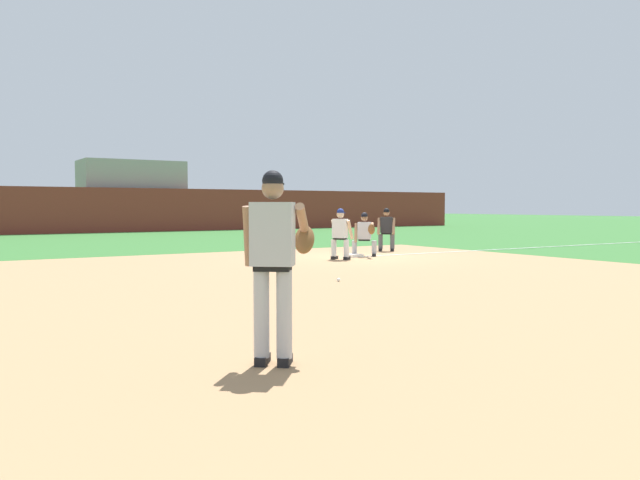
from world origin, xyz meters
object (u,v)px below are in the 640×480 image
object	(u,v)px
first_base_bag	(355,256)
baseball	(339,280)
baserunner	(340,232)
first_baseman	(365,232)
pitcher	(275,255)
umpire	(386,228)

from	to	relation	value
first_base_bag	baseball	distance (m)	6.09
baserunner	first_baseman	bearing A→B (deg)	23.02
first_base_bag	pitcher	distance (m)	12.79
pitcher	umpire	bearing A→B (deg)	48.13
first_baseman	umpire	bearing A→B (deg)	36.22
first_baseman	umpire	world-z (taller)	umpire
pitcher	baserunner	distance (m)	11.86
first_baseman	baserunner	world-z (taller)	baserunner
pitcher	first_baseman	world-z (taller)	pitcher
baserunner	umpire	world-z (taller)	same
umpire	first_base_bag	bearing A→B (deg)	-147.82
first_baseman	baserunner	xyz separation A→B (m)	(-1.24, -0.53, 0.06)
first_baseman	baserunner	size ratio (longest dim) A/B	0.92
first_base_bag	pitcher	world-z (taller)	pitcher
pitcher	umpire	size ratio (longest dim) A/B	1.27
baseball	first_baseman	distance (m)	6.42
first_base_bag	first_baseman	distance (m)	0.80
first_baseman	baserunner	distance (m)	1.35
first_base_bag	baserunner	distance (m)	1.22
pitcher	first_base_bag	bearing A→B (deg)	51.52
first_base_bag	baserunner	xyz separation A→B (m)	(-0.84, -0.48, 0.75)
first_baseman	umpire	xyz separation A→B (m)	(1.92, 1.41, 0.06)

